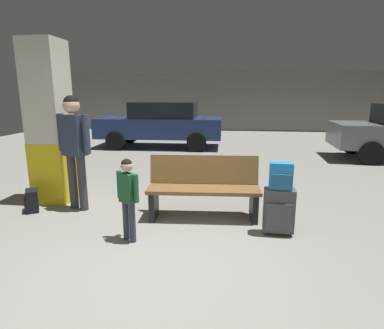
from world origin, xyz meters
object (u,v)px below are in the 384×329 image
object	(u,v)px
child	(128,191)
structural_pillar	(50,124)
suitcase	(279,211)
backpack_bright	(281,176)
parked_car_far	(161,123)
adult	(74,141)
bench	(204,188)
backpack_dark_floor	(32,201)

from	to	relation	value
child	structural_pillar	bearing A→B (deg)	142.42
suitcase	backpack_bright	bearing A→B (deg)	-119.96
structural_pillar	child	world-z (taller)	structural_pillar
structural_pillar	backpack_bright	xyz separation A→B (m)	(3.55, -0.91, -0.52)
parked_car_far	adult	bearing A→B (deg)	-90.02
bench	backpack_dark_floor	xyz separation A→B (m)	(-2.64, -0.10, -0.28)
suitcase	bench	bearing A→B (deg)	154.94
suitcase	parked_car_far	world-z (taller)	parked_car_far
structural_pillar	parked_car_far	xyz separation A→B (m)	(0.58, 5.63, -0.49)
backpack_dark_floor	parked_car_far	size ratio (longest dim) A/B	0.08
backpack_bright	backpack_dark_floor	bearing A→B (deg)	174.27
structural_pillar	parked_car_far	world-z (taller)	structural_pillar
backpack_bright	structural_pillar	bearing A→B (deg)	165.69
structural_pillar	adult	distance (m)	0.71
bench	backpack_bright	bearing A→B (deg)	-25.09
suitcase	adult	world-z (taller)	adult
backpack_bright	parked_car_far	bearing A→B (deg)	114.47
structural_pillar	parked_car_far	size ratio (longest dim) A/B	0.63
structural_pillar	bench	distance (m)	2.72
bench	adult	distance (m)	2.07
child	backpack_dark_floor	bearing A→B (deg)	156.70
structural_pillar	suitcase	xyz separation A→B (m)	(3.55, -0.90, -0.97)
parked_car_far	bench	bearing A→B (deg)	-72.02
suitcase	adult	xyz separation A→B (m)	(-2.97, 0.55, 0.76)
backpack_dark_floor	suitcase	bearing A→B (deg)	-5.73
backpack_dark_floor	backpack_bright	bearing A→B (deg)	-5.73
adult	parked_car_far	distance (m)	5.98
suitcase	backpack_bright	size ratio (longest dim) A/B	1.78
structural_pillar	backpack_dark_floor	distance (m)	1.25
child	backpack_dark_floor	distance (m)	2.02
suitcase	parked_car_far	distance (m)	7.19
backpack_bright	bench	bearing A→B (deg)	154.91
child	bench	bearing A→B (deg)	46.71
suitcase	backpack_dark_floor	bearing A→B (deg)	174.27
bench	adult	xyz separation A→B (m)	(-1.97, 0.08, 0.64)
bench	backpack_bright	distance (m)	1.16
backpack_dark_floor	parked_car_far	xyz separation A→B (m)	(0.67, 6.17, 0.64)
child	adult	distance (m)	1.56
bench	adult	bearing A→B (deg)	177.54
adult	parked_car_far	size ratio (longest dim) A/B	0.42
structural_pillar	backpack_dark_floor	xyz separation A→B (m)	(-0.10, -0.54, -1.12)
backpack_bright	adult	bearing A→B (deg)	169.43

